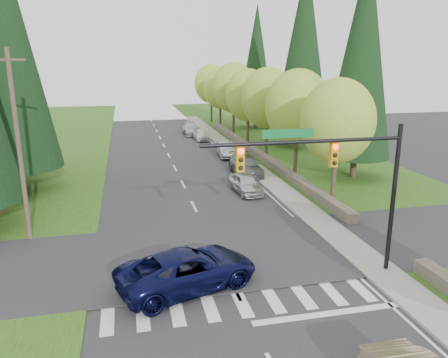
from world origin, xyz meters
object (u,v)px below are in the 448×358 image
object	(u,v)px
suv_navy	(188,269)
parked_car_b	(246,165)
parked_car_e	(191,129)
parked_car_a	(246,184)
parked_car_d	(201,135)
parked_car_c	(226,149)

from	to	relation	value
suv_navy	parked_car_b	bearing A→B (deg)	-40.86
parked_car_e	parked_car_a	bearing A→B (deg)	-89.78
parked_car_d	parked_car_e	world-z (taller)	parked_car_e
parked_car_b	parked_car_d	bearing A→B (deg)	94.48
parked_car_c	parked_car_e	size ratio (longest dim) A/B	0.90
parked_car_a	parked_car_c	distance (m)	12.52
parked_car_b	parked_car_d	world-z (taller)	parked_car_b
suv_navy	parked_car_e	xyz separation A→B (m)	(6.10, 39.23, -0.13)
parked_car_c	parked_car_e	distance (m)	14.07
suv_navy	parked_car_d	world-z (taller)	suv_navy
suv_navy	parked_car_a	bearing A→B (deg)	-43.67
parked_car_b	parked_car_d	distance (m)	17.10
parked_car_b	suv_navy	bearing A→B (deg)	-111.11
suv_navy	parked_car_d	xyz separation A→B (m)	(6.65, 35.00, -0.18)
suv_navy	parked_car_a	size ratio (longest dim) A/B	1.48
suv_navy	parked_car_d	size ratio (longest dim) A/B	1.56
parked_car_a	parked_car_b	xyz separation A→B (m)	(1.40, 5.14, 0.08)
parked_car_c	parked_car_d	bearing A→B (deg)	99.21
parked_car_a	parked_car_e	xyz separation A→B (m)	(0.00, 26.45, 0.02)
parked_car_a	parked_car_b	world-z (taller)	parked_car_b
parked_car_d	parked_car_e	distance (m)	4.26
parked_car_a	parked_car_e	world-z (taller)	parked_car_e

